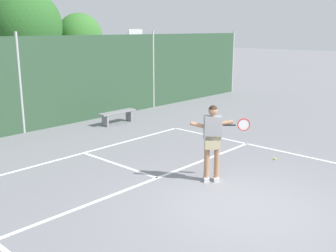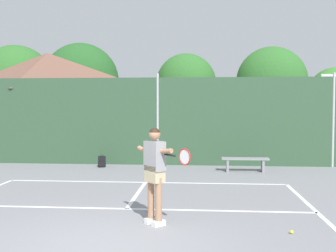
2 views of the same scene
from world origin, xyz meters
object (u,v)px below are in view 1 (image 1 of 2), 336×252
at_px(tennis_player, 213,136).
at_px(courtside_bench, 117,114).
at_px(basketball_hoop, 135,55).
at_px(tennis_ball, 275,159).

xyz_separation_m(tennis_player, courtside_bench, (2.40, 6.28, -0.75)).
bearing_deg(basketball_hoop, tennis_player, -123.68).
height_order(tennis_player, courtside_bench, tennis_player).
relative_size(basketball_hoop, tennis_player, 1.91).
xyz_separation_m(tennis_player, tennis_ball, (2.48, -0.36, -1.08)).
relative_size(tennis_player, courtside_bench, 1.16).
bearing_deg(courtside_bench, tennis_ball, -89.31).
bearing_deg(tennis_ball, tennis_player, 171.67).
xyz_separation_m(basketball_hoop, tennis_player, (-6.21, -9.32, -1.20)).
bearing_deg(tennis_player, courtside_bench, 69.11).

